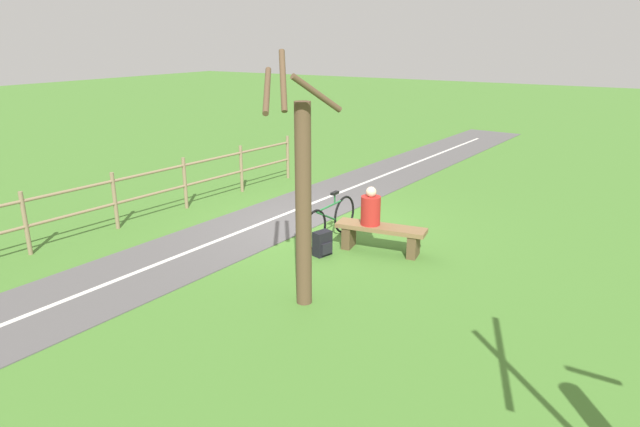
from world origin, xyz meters
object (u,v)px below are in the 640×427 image
(backpack, at_px, (323,244))
(bicycle, at_px, (330,221))
(bench, at_px, (381,234))
(person_seated, at_px, (371,209))
(tree_far_right, at_px, (302,196))

(backpack, bearing_deg, bicycle, -69.09)
(bench, distance_m, person_seated, 0.50)
(backpack, relative_size, tree_far_right, 0.12)
(person_seated, distance_m, bicycle, 0.97)
(person_seated, xyz_separation_m, backpack, (0.60, 0.67, -0.57))
(bicycle, relative_size, backpack, 4.08)
(bicycle, height_order, tree_far_right, tree_far_right)
(bench, relative_size, backpack, 3.74)
(tree_far_right, bearing_deg, bicycle, -67.83)
(person_seated, height_order, backpack, person_seated)
(bench, height_order, person_seated, person_seated)
(bench, distance_m, backpack, 1.08)
(tree_far_right, bearing_deg, bench, -91.87)
(bench, xyz_separation_m, tree_far_right, (0.08, 2.44, 1.30))
(person_seated, height_order, bicycle, person_seated)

